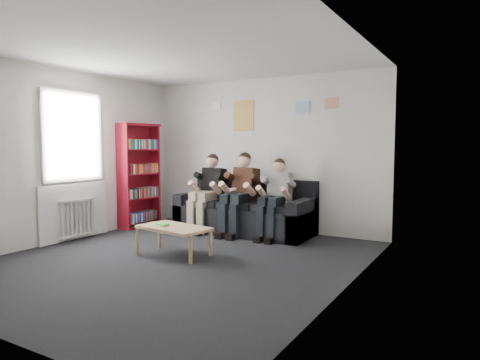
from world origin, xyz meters
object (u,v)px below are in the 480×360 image
object	(u,v)px
person_right	(275,198)
sofa	(245,214)
coffee_table	(174,230)
person_left	(207,192)
person_middle	(239,194)
bookshelf	(140,175)

from	to	relation	value
person_right	sofa	bearing A→B (deg)	164.73
coffee_table	person_right	bearing A→B (deg)	66.36
sofa	person_left	bearing A→B (deg)	-162.47
coffee_table	sofa	bearing A→B (deg)	87.93
coffee_table	person_middle	world-z (taller)	person_middle
sofa	coffee_table	xyz separation A→B (m)	(-0.07, -1.87, 0.02)
bookshelf	coffee_table	distance (m)	2.41
bookshelf	person_left	bearing A→B (deg)	18.38
bookshelf	person_left	world-z (taller)	bookshelf
coffee_table	person_left	size ratio (longest dim) A/B	0.74
sofa	bookshelf	world-z (taller)	bookshelf
sofa	coffee_table	world-z (taller)	sofa
coffee_table	person_middle	distance (m)	1.69
bookshelf	person_left	size ratio (longest dim) A/B	1.40
coffee_table	person_left	world-z (taller)	person_left
person_left	person_right	world-z (taller)	person_left
sofa	coffee_table	size ratio (longest dim) A/B	2.36
bookshelf	person_middle	distance (m)	2.00
bookshelf	person_left	distance (m)	1.36
coffee_table	person_left	xyz separation A→B (m)	(-0.59, 1.66, 0.33)
bookshelf	coffee_table	xyz separation A→B (m)	(1.90, -1.36, -0.60)
person_middle	person_left	bearing A→B (deg)	-173.47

